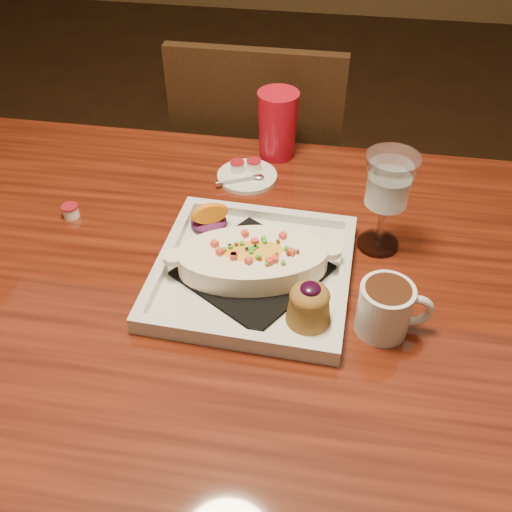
% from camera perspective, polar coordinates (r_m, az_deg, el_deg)
% --- Properties ---
extents(floor, '(7.00, 7.00, 0.00)m').
position_cam_1_polar(floor, '(1.56, -3.41, -22.27)').
color(floor, black).
rests_on(floor, ground).
extents(table, '(1.50, 0.90, 0.75)m').
position_cam_1_polar(table, '(1.02, -4.88, -5.99)').
color(table, maroon).
rests_on(table, floor).
extents(chair_far, '(0.42, 0.42, 0.93)m').
position_cam_1_polar(chair_far, '(1.58, 0.63, 7.26)').
color(chair_far, black).
rests_on(chair_far, floor).
extents(plate, '(0.32, 0.32, 0.08)m').
position_cam_1_polar(plate, '(0.92, 0.03, -1.11)').
color(plate, silver).
rests_on(plate, table).
extents(coffee_mug, '(0.11, 0.08, 0.08)m').
position_cam_1_polar(coffee_mug, '(0.85, 12.94, -5.02)').
color(coffee_mug, silver).
rests_on(coffee_mug, table).
extents(goblet, '(0.09, 0.09, 0.18)m').
position_cam_1_polar(goblet, '(0.95, 13.09, 6.81)').
color(goblet, silver).
rests_on(goblet, table).
extents(saucer, '(0.12, 0.12, 0.08)m').
position_cam_1_polar(saucer, '(1.17, -1.00, 8.17)').
color(saucer, silver).
rests_on(saucer, table).
extents(creamer_loose, '(0.03, 0.03, 0.02)m').
position_cam_1_polar(creamer_loose, '(1.11, -18.05, 4.29)').
color(creamer_loose, white).
rests_on(creamer_loose, table).
extents(red_tumbler, '(0.09, 0.09, 0.14)m').
position_cam_1_polar(red_tumbler, '(1.21, 2.17, 12.96)').
color(red_tumbler, red).
rests_on(red_tumbler, table).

